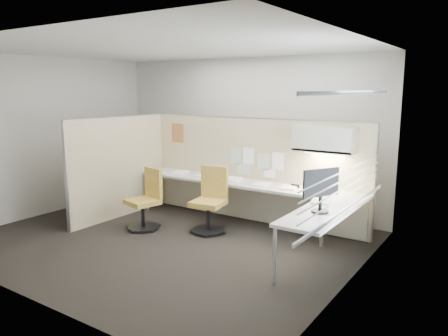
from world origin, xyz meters
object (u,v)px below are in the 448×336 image
Objects in this scene: desk at (258,194)px; monitor at (321,188)px; chair_right at (210,202)px; chair_left at (146,201)px; phone at (321,190)px.

desk is 1.68m from monitor.
monitor reaches higher than desk.
desk is 0.76m from chair_right.
desk is 7.33× the size of monitor.
desk is 4.14× the size of chair_left.
chair_left reaches higher than desk.
monitor is at bearing -21.71° from chair_right.
chair_left is 1.05m from chair_right.
phone is at bearing 34.36° from chair_left.
chair_left is at bearing -163.35° from chair_right.
monitor is (2.93, 0.02, 0.60)m from chair_left.
monitor reaches higher than chair_left.
monitor is at bearing 13.93° from chair_left.
chair_right is 3.96× the size of phone.
monitor is at bearing -32.15° from desk.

